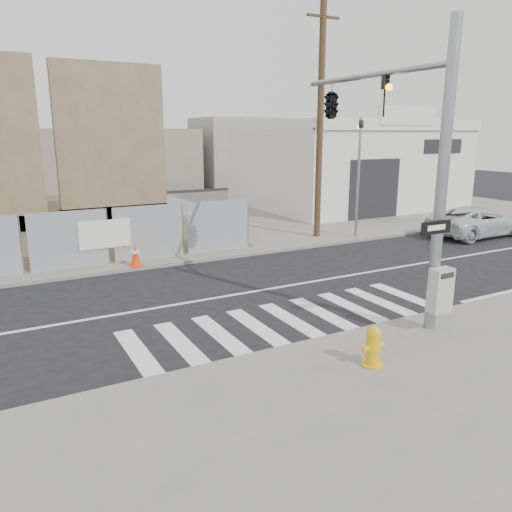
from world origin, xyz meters
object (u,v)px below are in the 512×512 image
auto_shop (346,167)px  suv (477,221)px  fire_hydrant (373,346)px  signal_pole (363,129)px  traffic_cone_d (135,255)px

auto_shop → suv: (-0.64, -10.53, -1.84)m
fire_hydrant → suv: bearing=37.1°
auto_shop → fire_hydrant: bearing=-127.0°
signal_pole → traffic_cone_d: bearing=126.6°
signal_pole → suv: signal_pole is taller
signal_pole → fire_hydrant: (-2.57, -3.64, -4.25)m
auto_shop → signal_pole: bearing=-127.5°
traffic_cone_d → signal_pole: bearing=-53.4°
suv → fire_hydrant: bearing=120.1°
signal_pole → fire_hydrant: 6.16m
signal_pole → fire_hydrant: bearing=-125.2°
fire_hydrant → suv: 15.70m
signal_pole → fire_hydrant: signal_pole is taller
fire_hydrant → signal_pole: bearing=60.7°
suv → traffic_cone_d: 15.62m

